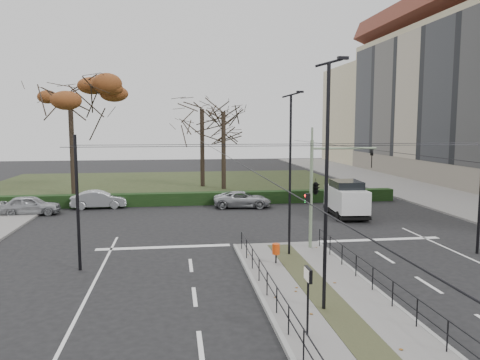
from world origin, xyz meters
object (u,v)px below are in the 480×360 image
object	(u,v)px
info_panel	(308,282)
streetlamp_median_near	(327,184)
traffic_light	(317,186)
litter_bin	(276,249)
streetlamp_median_far	(290,173)
bare_tree_center	(202,115)
parked_car_fourth	(242,199)
bare_tree_near	(223,118)
parked_car_first	(30,205)
rust_tree	(70,91)
white_van	(346,198)
parked_car_second	(99,199)

from	to	relation	value
info_panel	streetlamp_median_near	bearing A→B (deg)	58.49
traffic_light	info_panel	distance (m)	10.49
litter_bin	streetlamp_median_far	size ratio (longest dim) A/B	0.11
bare_tree_center	streetlamp_median_far	bearing A→B (deg)	-84.43
parked_car_fourth	bare_tree_near	xyz separation A→B (m)	(-0.39, 10.34, 6.50)
streetlamp_median_far	bare_tree_near	size ratio (longest dim) A/B	0.78
parked_car_first	info_panel	bearing A→B (deg)	-150.08
rust_tree	bare_tree_center	size ratio (longest dim) A/B	1.16
litter_bin	rust_tree	world-z (taller)	rust_tree
streetlamp_median_near	streetlamp_median_far	size ratio (longest dim) A/B	1.08
litter_bin	parked_car_first	bearing A→B (deg)	135.61
info_panel	bare_tree_center	distance (m)	36.02
traffic_light	litter_bin	distance (m)	4.44
streetlamp_median_near	parked_car_fourth	world-z (taller)	streetlamp_median_near
info_panel	streetlamp_median_far	size ratio (longest dim) A/B	0.26
white_van	bare_tree_center	size ratio (longest dim) A/B	0.47
white_van	bare_tree_center	bearing A→B (deg)	117.56
parked_car_first	bare_tree_near	world-z (taller)	bare_tree_near
parked_car_first	white_van	bearing A→B (deg)	-102.43
parked_car_first	bare_tree_near	distance (m)	19.96
streetlamp_median_far	bare_tree_near	world-z (taller)	bare_tree_near
traffic_light	parked_car_fourth	xyz separation A→B (m)	(-1.96, 13.03, -2.72)
streetlamp_median_near	parked_car_second	bearing A→B (deg)	116.14
streetlamp_median_far	bare_tree_center	bearing A→B (deg)	95.57
streetlamp_median_far	parked_car_first	distance (m)	20.85
parked_car_fourth	info_panel	bearing A→B (deg)	-177.56
parked_car_fourth	traffic_light	bearing A→B (deg)	-165.61
streetlamp_median_far	parked_car_second	bearing A→B (deg)	126.55
streetlamp_median_near	parked_car_first	bearing A→B (deg)	127.41
info_panel	parked_car_first	bearing A→B (deg)	122.92
white_van	parked_car_second	bearing A→B (deg)	161.87
streetlamp_median_near	streetlamp_median_far	world-z (taller)	streetlamp_median_near
info_panel	parked_car_first	world-z (taller)	info_panel
white_van	bare_tree_near	distance (m)	17.58
parked_car_first	traffic_light	bearing A→B (deg)	-127.59
litter_bin	parked_car_fourth	world-z (taller)	parked_car_fourth
traffic_light	parked_car_fourth	world-z (taller)	traffic_light
traffic_light	streetlamp_median_far	xyz separation A→B (m)	(-1.70, -1.12, 0.79)
info_panel	traffic_light	bearing A→B (deg)	71.32
traffic_light	bare_tree_near	distance (m)	23.78
info_panel	streetlamp_median_far	xyz separation A→B (m)	(1.62, 8.70, 2.37)
white_van	litter_bin	bearing A→B (deg)	-124.40
rust_tree	parked_car_second	bearing A→B (deg)	-64.50
white_van	streetlamp_median_far	bearing A→B (deg)	-124.19
bare_tree_center	bare_tree_near	xyz separation A→B (m)	(1.97, -2.36, -0.35)
litter_bin	parked_car_fourth	distance (m)	15.50
bare_tree_near	litter_bin	bearing A→B (deg)	-90.71
parked_car_fourth	parked_car_first	bearing A→B (deg)	99.43
traffic_light	parked_car_second	xyz separation A→B (m)	(-13.05, 14.19, -2.67)
parked_car_second	bare_tree_near	size ratio (longest dim) A/B	0.41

